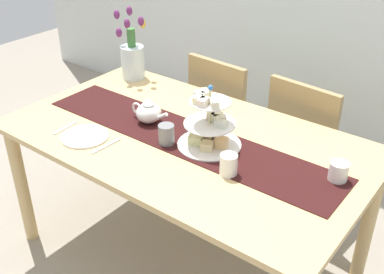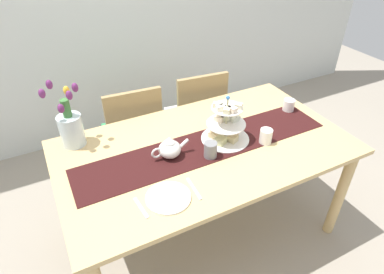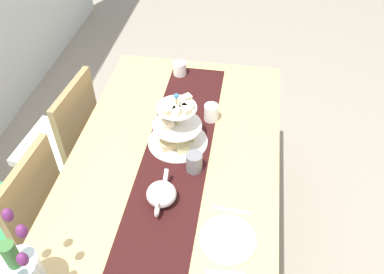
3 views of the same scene
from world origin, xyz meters
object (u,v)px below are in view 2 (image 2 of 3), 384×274
(chair_right, at_px, (197,114))
(cream_jug, at_px, (289,105))
(dinner_plate_left, at_px, (168,198))
(tulip_vase, at_px, (70,126))
(mug_white_text, at_px, (266,136))
(tiered_cake_stand, at_px, (225,126))
(dining_table, at_px, (205,158))
(knife_left, at_px, (194,189))
(fork_left, at_px, (141,208))
(teapot, at_px, (170,148))
(mug_grey, at_px, (210,150))
(chair_left, at_px, (133,131))

(chair_right, distance_m, cream_jug, 0.81)
(dinner_plate_left, bearing_deg, tulip_vase, 115.50)
(dinner_plate_left, height_order, mug_white_text, mug_white_text)
(tiered_cake_stand, bearing_deg, chair_right, 75.36)
(dining_table, distance_m, chair_right, 0.82)
(tiered_cake_stand, height_order, tulip_vase, tulip_vase)
(tiered_cake_stand, xyz_separation_m, cream_jug, (0.59, 0.10, -0.06))
(knife_left, xyz_separation_m, mug_white_text, (0.58, 0.16, 0.04))
(chair_right, bearing_deg, tulip_vase, -161.30)
(fork_left, bearing_deg, knife_left, 0.00)
(dining_table, height_order, teapot, teapot)
(mug_grey, bearing_deg, knife_left, -137.06)
(chair_right, height_order, knife_left, chair_right)
(dining_table, distance_m, tiered_cake_stand, 0.24)
(dinner_plate_left, relative_size, mug_grey, 2.42)
(dining_table, relative_size, chair_right, 1.95)
(dining_table, bearing_deg, tulip_vase, 151.59)
(cream_jug, bearing_deg, tiered_cake_stand, -170.82)
(chair_right, bearing_deg, fork_left, -129.56)
(dinner_plate_left, xyz_separation_m, fork_left, (-0.14, 0.00, -0.00))
(mug_white_text, bearing_deg, cream_jug, 31.81)
(dinner_plate_left, relative_size, mug_white_text, 2.42)
(chair_left, distance_m, cream_jug, 1.20)
(tiered_cake_stand, height_order, teapot, tiered_cake_stand)
(cream_jug, relative_size, fork_left, 0.57)
(tiered_cake_stand, xyz_separation_m, tulip_vase, (-0.85, 0.38, 0.03))
(dining_table, bearing_deg, knife_left, -127.83)
(cream_jug, bearing_deg, knife_left, -157.50)
(chair_right, distance_m, knife_left, 1.21)
(fork_left, height_order, knife_left, same)
(teapot, height_order, mug_white_text, teapot)
(teapot, relative_size, mug_white_text, 2.51)
(chair_right, xyz_separation_m, tiered_cake_stand, (-0.19, -0.73, 0.37))
(chair_left, relative_size, tulip_vase, 2.17)
(cream_jug, relative_size, knife_left, 0.50)
(tulip_vase, bearing_deg, dining_table, -28.41)
(cream_jug, bearing_deg, dinner_plate_left, -160.20)
(chair_left, relative_size, tiered_cake_stand, 2.99)
(tulip_vase, bearing_deg, knife_left, -55.45)
(fork_left, height_order, mug_white_text, mug_white_text)
(dining_table, xyz_separation_m, tulip_vase, (-0.71, 0.38, 0.23))
(tiered_cake_stand, distance_m, teapot, 0.38)
(chair_right, distance_m, teapot, 0.98)
(dinner_plate_left, bearing_deg, fork_left, 180.00)
(chair_right, relative_size, teapot, 3.82)
(chair_left, xyz_separation_m, mug_white_text, (0.58, -0.88, 0.32))
(tulip_vase, bearing_deg, mug_white_text, -26.56)
(chair_right, bearing_deg, mug_grey, -113.02)
(tiered_cake_stand, xyz_separation_m, dinner_plate_left, (-0.52, -0.30, -0.09))
(cream_jug, distance_m, fork_left, 1.32)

